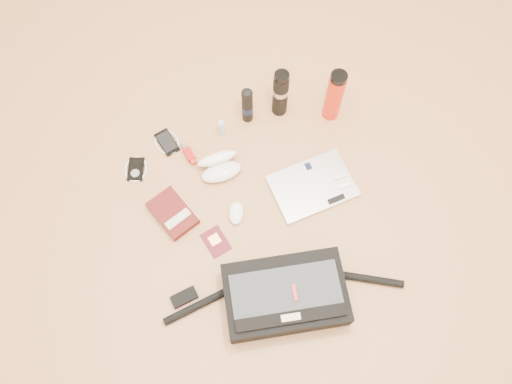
# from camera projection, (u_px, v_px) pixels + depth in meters

# --- Properties ---
(ground) EXTENTS (4.00, 4.00, 0.00)m
(ground) POSITION_uv_depth(u_px,v_px,m) (261.00, 229.00, 1.92)
(ground) COLOR #B1794A
(ground) RESTS_ON ground
(messenger_bag) EXTENTS (0.87, 0.33, 0.12)m
(messenger_bag) POSITION_uv_depth(u_px,v_px,m) (285.00, 295.00, 1.76)
(messenger_bag) COLOR black
(messenger_bag) RESTS_ON ground
(laptop) EXTENTS (0.33, 0.25, 0.03)m
(laptop) POSITION_uv_depth(u_px,v_px,m) (313.00, 186.00, 1.98)
(laptop) COLOR #B9B9BB
(laptop) RESTS_ON ground
(book) EXTENTS (0.18, 0.22, 0.03)m
(book) POSITION_uv_depth(u_px,v_px,m) (173.00, 213.00, 1.93)
(book) COLOR #4A1110
(book) RESTS_ON ground
(passport) EXTENTS (0.10, 0.13, 0.01)m
(passport) POSITION_uv_depth(u_px,v_px,m) (216.00, 242.00, 1.90)
(passport) COLOR #510E1B
(passport) RESTS_ON ground
(mouse) EXTENTS (0.09, 0.11, 0.03)m
(mouse) POSITION_uv_depth(u_px,v_px,m) (236.00, 213.00, 1.93)
(mouse) COLOR white
(mouse) RESTS_ON ground
(sunglasses_case) EXTENTS (0.17, 0.14, 0.10)m
(sunglasses_case) POSITION_uv_depth(u_px,v_px,m) (219.00, 165.00, 1.99)
(sunglasses_case) COLOR silver
(sunglasses_case) RESTS_ON ground
(ipod) EXTENTS (0.11, 0.12, 0.01)m
(ipod) POSITION_uv_depth(u_px,v_px,m) (136.00, 169.00, 2.01)
(ipod) COLOR black
(ipod) RESTS_ON ground
(phone) EXTENTS (0.11, 0.13, 0.01)m
(phone) POSITION_uv_depth(u_px,v_px,m) (167.00, 142.00, 2.06)
(phone) COLOR black
(phone) RESTS_ON ground
(inhaler) EXTENTS (0.04, 0.11, 0.03)m
(inhaler) POSITION_uv_depth(u_px,v_px,m) (189.00, 154.00, 2.03)
(inhaler) COLOR #A31012
(inhaler) RESTS_ON ground
(spray_bottle) EXTENTS (0.03, 0.03, 0.10)m
(spray_bottle) POSITION_uv_depth(u_px,v_px,m) (222.00, 128.00, 2.05)
(spray_bottle) COLOR #9ABACE
(spray_bottle) RESTS_ON ground
(aerosol_can) EXTENTS (0.05, 0.05, 0.20)m
(aerosol_can) POSITION_uv_depth(u_px,v_px,m) (247.00, 105.00, 2.03)
(aerosol_can) COLOR black
(aerosol_can) RESTS_ON ground
(thermos_black) EXTENTS (0.08, 0.08, 0.25)m
(thermos_black) POSITION_uv_depth(u_px,v_px,m) (280.00, 93.00, 2.02)
(thermos_black) COLOR black
(thermos_black) RESTS_ON ground
(thermos_red) EXTENTS (0.09, 0.09, 0.27)m
(thermos_red) POSITION_uv_depth(u_px,v_px,m) (334.00, 96.00, 2.00)
(thermos_red) COLOR red
(thermos_red) RESTS_ON ground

